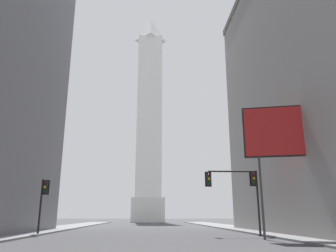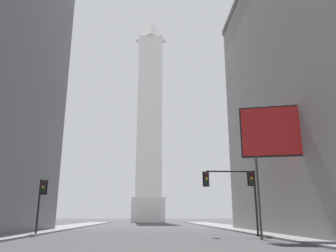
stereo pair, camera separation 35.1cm
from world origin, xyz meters
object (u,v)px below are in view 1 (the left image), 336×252
at_px(obelisk, 149,117).
at_px(billboard_sign, 287,133).
at_px(traffic_light_mid_left, 43,198).
at_px(traffic_light_mid_right, 240,186).

height_order(obelisk, billboard_sign, obelisk).
xyz_separation_m(traffic_light_mid_left, traffic_light_mid_right, (17.50, -2.24, 1.00)).
bearing_deg(billboard_sign, traffic_light_mid_left, 160.45).
distance_m(traffic_light_mid_left, billboard_sign, 21.75).
distance_m(obelisk, traffic_light_mid_left, 66.53).
distance_m(obelisk, traffic_light_mid_right, 67.96).
relative_size(obelisk, traffic_light_mid_right, 11.12).
height_order(obelisk, traffic_light_mid_left, obelisk).
bearing_deg(obelisk, billboard_sign, -81.28).
bearing_deg(traffic_light_mid_left, obelisk, 80.89).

